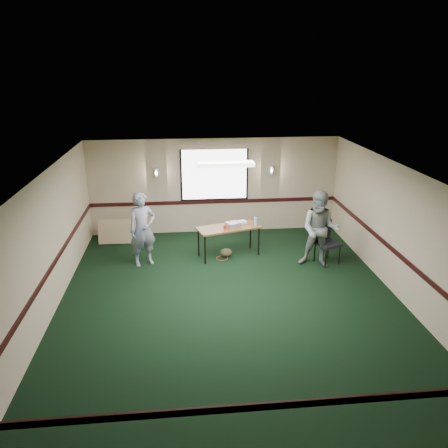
{
  "coord_description": "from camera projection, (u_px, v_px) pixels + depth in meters",
  "views": [
    {
      "loc": [
        -0.93,
        -7.9,
        4.6
      ],
      "look_at": [
        0.0,
        1.3,
        1.2
      ],
      "focal_mm": 35.0,
      "sensor_mm": 36.0,
      "label": 1
    }
  ],
  "objects": [
    {
      "name": "cable_coil",
      "position": [
        222.0,
        258.0,
        10.97
      ],
      "size": [
        0.33,
        0.33,
        0.02
      ],
      "primitive_type": "torus",
      "rotation": [
        0.0,
        0.0,
        0.13
      ],
      "color": "#BA4917",
      "rests_on": "ground"
    },
    {
      "name": "person_left",
      "position": [
        143.0,
        229.0,
        10.37
      ],
      "size": [
        0.78,
        0.66,
        1.81
      ],
      "primitive_type": "imported",
      "rotation": [
        0.0,
        0.0,
        0.42
      ],
      "color": "#40598E",
      "rests_on": "ground"
    },
    {
      "name": "red_cup",
      "position": [
        225.0,
        227.0,
        10.71
      ],
      "size": [
        0.07,
        0.07,
        0.11
      ],
      "primitive_type": "cylinder",
      "color": "red",
      "rests_on": "folding_table"
    },
    {
      "name": "duffel_bag",
      "position": [
        226.0,
        253.0,
        11.05
      ],
      "size": [
        0.32,
        0.26,
        0.22
      ],
      "primitive_type": "ellipsoid",
      "rotation": [
        0.0,
        0.0,
        -0.09
      ],
      "color": "#433B26",
      "rests_on": "ground"
    },
    {
      "name": "projector",
      "position": [
        233.0,
        224.0,
        10.88
      ],
      "size": [
        0.4,
        0.38,
        0.11
      ],
      "primitive_type": "cube",
      "rotation": [
        0.0,
        0.0,
        0.44
      ],
      "color": "gray",
      "rests_on": "folding_table"
    },
    {
      "name": "folded_table",
      "position": [
        122.0,
        231.0,
        11.83
      ],
      "size": [
        1.29,
        0.22,
        0.66
      ],
      "primitive_type": "cube",
      "rotation": [
        -0.21,
        0.0,
        -0.02
      ],
      "color": "tan",
      "rests_on": "ground"
    },
    {
      "name": "ground",
      "position": [
        230.0,
        300.0,
        9.06
      ],
      "size": [
        8.0,
        8.0,
        0.0
      ],
      "primitive_type": "plane",
      "color": "black",
      "rests_on": "ground"
    },
    {
      "name": "room_shell",
      "position": [
        221.0,
        197.0,
        10.49
      ],
      "size": [
        8.0,
        8.02,
        8.0
      ],
      "color": "tan",
      "rests_on": "ground"
    },
    {
      "name": "folding_table",
      "position": [
        229.0,
        229.0,
        10.89
      ],
      "size": [
        1.68,
        1.03,
        0.78
      ],
      "rotation": [
        0.0,
        0.0,
        0.28
      ],
      "color": "brown",
      "rests_on": "ground"
    },
    {
      "name": "game_console",
      "position": [
        242.0,
        222.0,
        11.12
      ],
      "size": [
        0.27,
        0.25,
        0.06
      ],
      "primitive_type": "cube",
      "rotation": [
        0.0,
        0.0,
        0.41
      ],
      "color": "silver",
      "rests_on": "folding_table"
    },
    {
      "name": "conference_chair",
      "position": [
        325.0,
        238.0,
        10.63
      ],
      "size": [
        0.65,
        0.67,
        1.03
      ],
      "rotation": [
        0.0,
        0.0,
        0.36
      ],
      "color": "black",
      "rests_on": "ground"
    },
    {
      "name": "person_right",
      "position": [
        320.0,
        230.0,
        10.27
      ],
      "size": [
        1.11,
        1.0,
        1.87
      ],
      "primitive_type": "imported",
      "rotation": [
        0.0,
        0.0,
        -0.39
      ],
      "color": "#6C8EA8",
      "rests_on": "ground"
    },
    {
      "name": "water_bottle",
      "position": [
        255.0,
        221.0,
        10.92
      ],
      "size": [
        0.07,
        0.07,
        0.22
      ],
      "primitive_type": "cylinder",
      "color": "#91C3EE",
      "rests_on": "folding_table"
    }
  ]
}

